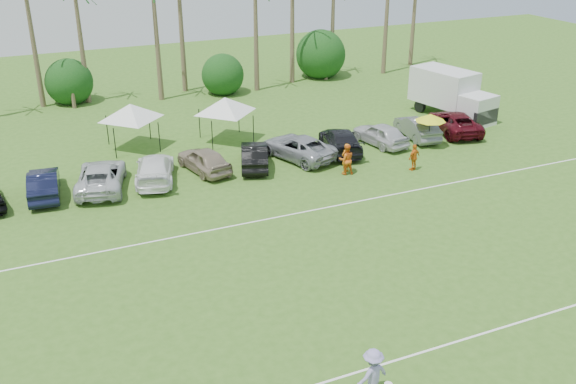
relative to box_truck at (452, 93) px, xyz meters
name	(u,v)px	position (x,y,z in m)	size (l,w,h in m)	color
field_lines	(310,279)	(-19.50, -16.45, -1.81)	(80.00, 12.10, 0.01)	white
palm_tree_4	(89,8)	(-23.50, 13.55, 5.67)	(2.40, 2.40, 8.90)	brown
bush_tree_1	(70,82)	(-25.50, 14.55, -0.01)	(4.00, 4.00, 4.00)	brown
bush_tree_2	(216,68)	(-13.50, 14.55, -0.01)	(4.00, 4.00, 4.00)	brown
bush_tree_3	(321,58)	(-3.50, 14.55, -0.01)	(4.00, 4.00, 4.00)	brown
sideline_player_a	(346,158)	(-12.40, -6.52, -0.92)	(0.65, 0.43, 1.78)	orange
sideline_player_b	(346,160)	(-12.52, -6.80, -0.90)	(0.89, 0.69, 1.83)	#D85F18
sideline_player_c	(414,157)	(-8.53, -7.87, -1.00)	(0.95, 0.40, 1.62)	orange
box_truck	(452,93)	(0.00, 0.00, 0.00)	(3.83, 6.95, 3.39)	silver
canopy_tent_left	(130,104)	(-23.06, 2.64, 1.17)	(4.30, 4.30, 3.48)	black
canopy_tent_right	(225,97)	(-17.10, 1.51, 1.21)	(4.35, 4.35, 3.53)	black
market_umbrella	(431,117)	(-5.38, -4.90, 0.20)	(2.01, 2.01, 2.24)	black
frisbee_player	(372,374)	(-20.74, -23.65, -0.90)	(1.28, 0.97, 1.83)	#938BC5
parked_car_1	(44,184)	(-29.02, -2.97, -1.08)	(1.56, 4.47, 1.47)	black
parked_car_2	(101,176)	(-26.02, -3.16, -1.08)	(2.44, 5.30, 1.47)	silver
parked_car_3	(155,169)	(-23.02, -3.27, -1.08)	(2.06, 5.07, 1.47)	white
parked_car_4	(204,160)	(-20.03, -3.02, -1.08)	(1.74, 4.32, 1.47)	gray
parked_car_5	(254,155)	(-17.03, -3.53, -1.08)	(1.56, 4.47, 1.47)	black
parked_car_6	(298,147)	(-14.03, -3.31, -1.08)	(2.44, 5.30, 1.47)	#94969D
parked_car_7	(341,141)	(-11.03, -3.31, -1.08)	(2.06, 5.07, 1.47)	black
parked_car_8	(380,134)	(-8.03, -3.24, -1.08)	(1.74, 4.32, 1.47)	silver
parked_car_9	(417,127)	(-5.04, -3.07, -1.08)	(1.56, 4.47, 1.47)	slate
parked_car_10	(454,122)	(-2.04, -3.15, -1.08)	(2.44, 5.30, 1.47)	#4C0B14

